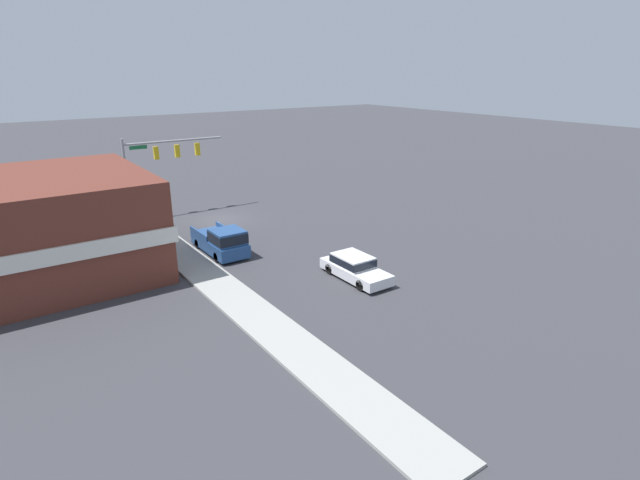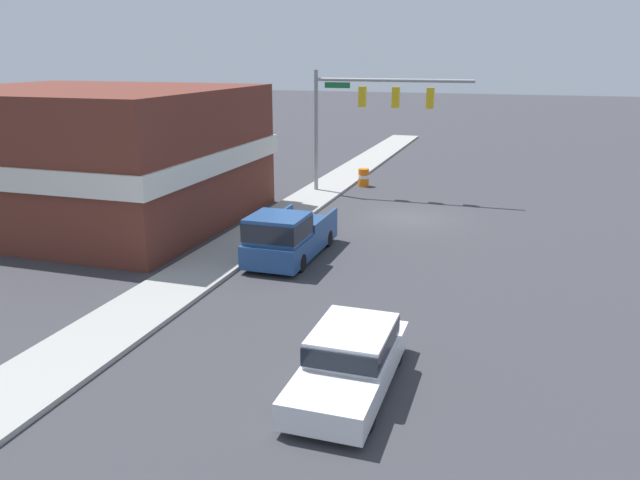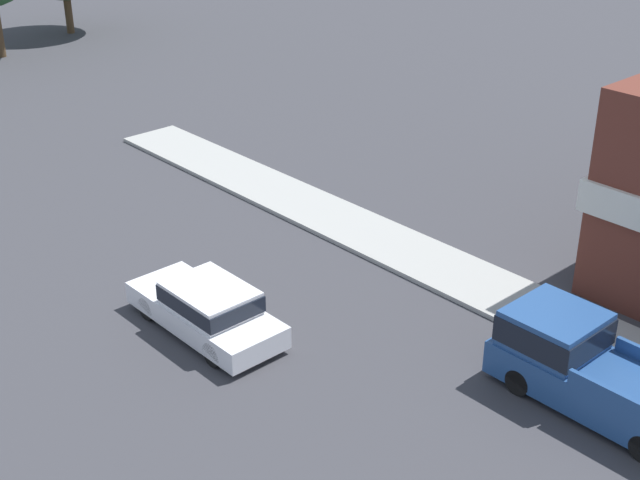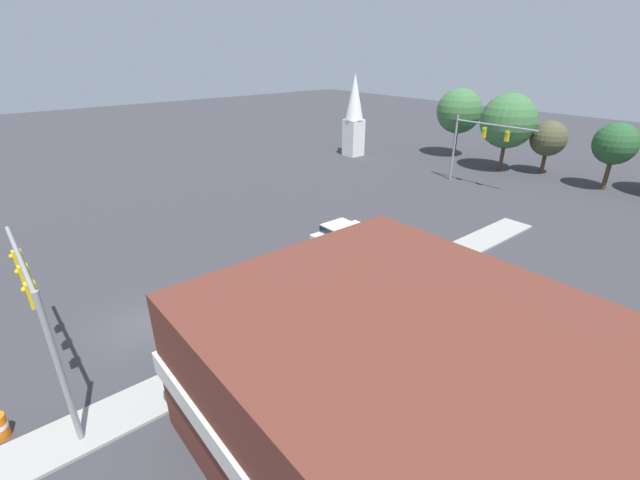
# 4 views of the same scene
# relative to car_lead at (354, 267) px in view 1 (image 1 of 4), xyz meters

# --- Properties ---
(ground_plane) EXTENTS (200.00, 200.00, 0.00)m
(ground_plane) POSITION_rel_car_lead_xyz_m (1.47, -15.87, -0.74)
(ground_plane) COLOR #38383D
(sidewalk_curb) EXTENTS (2.40, 60.00, 0.14)m
(sidewalk_curb) POSITION_rel_car_lead_xyz_m (7.17, -15.87, -0.67)
(sidewalk_curb) COLOR #9E9E99
(sidewalk_curb) RESTS_ON ground
(near_signal_assembly) EXTENTS (8.47, 0.49, 6.67)m
(near_signal_assembly) POSITION_rel_car_lead_xyz_m (4.60, -20.16, 4.20)
(near_signal_assembly) COLOR gray
(near_signal_assembly) RESTS_ON ground
(car_lead) EXTENTS (1.87, 4.81, 1.41)m
(car_lead) POSITION_rel_car_lead_xyz_m (0.00, 0.00, 0.00)
(car_lead) COLOR black
(car_lead) RESTS_ON ground
(pickup_truck_parked) EXTENTS (2.07, 5.24, 1.95)m
(pickup_truck_parked) POSITION_rel_car_lead_xyz_m (4.73, -8.25, 0.22)
(pickup_truck_parked) COLOR black
(pickup_truck_parked) RESTS_ON ground
(construction_barrel) EXTENTS (0.64, 0.64, 1.04)m
(construction_barrel) POSITION_rel_car_lead_xyz_m (5.37, -22.50, -0.21)
(construction_barrel) COLOR orange
(construction_barrel) RESTS_ON ground
(corner_brick_building) EXTENTS (13.53, 12.19, 6.04)m
(corner_brick_building) POSITION_rel_car_lead_xyz_m (15.48, -11.25, 2.29)
(corner_brick_building) COLOR brown
(corner_brick_building) RESTS_ON ground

